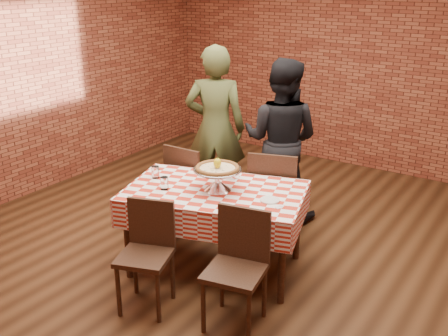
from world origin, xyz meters
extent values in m
plane|color=black|center=(0.00, 0.00, 0.00)|extent=(6.00, 6.00, 0.00)
plane|color=maroon|center=(0.00, 3.00, 1.45)|extent=(5.50, 0.00, 5.50)
cube|color=#3F2618|center=(0.08, -0.31, 0.38)|extent=(1.69, 1.30, 0.75)
cylinder|color=beige|center=(0.09, -0.30, 0.95)|extent=(0.52, 0.52, 0.03)
ellipsoid|color=yellow|center=(0.09, -0.30, 1.00)|extent=(0.09, 0.09, 0.09)
cylinder|color=white|center=(-0.29, -0.54, 0.81)|extent=(0.09, 0.09, 0.11)
cylinder|color=white|center=(-0.53, -0.38, 0.81)|extent=(0.09, 0.09, 0.11)
cylinder|color=white|center=(0.58, -0.25, 0.76)|extent=(0.20, 0.20, 0.01)
cube|color=white|center=(0.71, -0.34, 0.76)|extent=(0.06, 0.06, 0.00)
cube|color=white|center=(0.70, -0.30, 0.76)|extent=(0.06, 0.05, 0.00)
cube|color=silver|center=(0.05, 0.00, 0.83)|extent=(0.10, 0.08, 0.14)
imported|color=#444B26|center=(-0.70, 0.82, 0.91)|extent=(0.79, 0.69, 1.82)
imported|color=black|center=(0.01, 1.00, 0.86)|extent=(0.93, 0.78, 1.71)
camera|label=1|loc=(2.45, -3.70, 2.49)|focal=42.05mm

